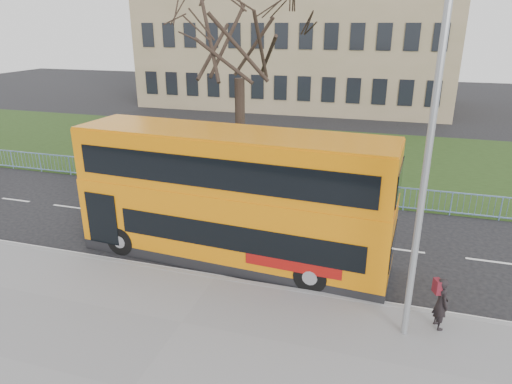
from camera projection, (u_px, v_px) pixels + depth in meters
ground at (231, 258)px, 16.62m from camera, size 120.00×120.00×0.00m
kerb at (215, 278)px, 15.21m from camera, size 80.00×0.20×0.14m
grass_verge at (306, 155)px, 29.44m from camera, size 80.00×15.40×0.08m
guard_railing at (276, 186)px, 22.35m from camera, size 40.00×0.12×1.10m
bare_tree at (239, 59)px, 24.24m from camera, size 8.65×8.65×12.36m
civic_building at (299, 34)px, 46.96m from camera, size 30.00×15.00×14.00m
yellow_bus at (231, 194)px, 15.83m from camera, size 11.19×3.35×4.63m
pedestrian at (441, 303)px, 12.43m from camera, size 0.55×0.65×1.53m
street_lamp at (422, 162)px, 10.80m from camera, size 1.87×0.24×8.82m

